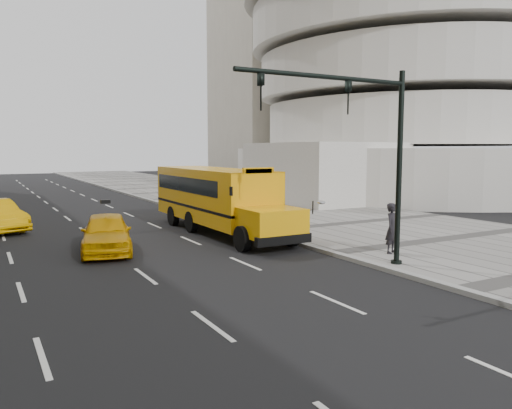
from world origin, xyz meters
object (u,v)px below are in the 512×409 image
pedestrian (392,228)px  taxi_near (106,233)px  school_bus (216,195)px  traffic_signal (367,143)px

pedestrian → taxi_near: bearing=124.2°
pedestrian → school_bus: bearing=88.7°
taxi_near → traffic_signal: 10.23m
taxi_near → pedestrian: size_ratio=2.41×
school_bus → pedestrian: size_ratio=6.29×
traffic_signal → taxi_near: bearing=131.4°
school_bus → traffic_signal: bearing=-85.9°
pedestrian → traffic_signal: 4.11m
pedestrian → traffic_signal: size_ratio=0.29×
school_bus → taxi_near: (-5.70, -2.47, -1.01)m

